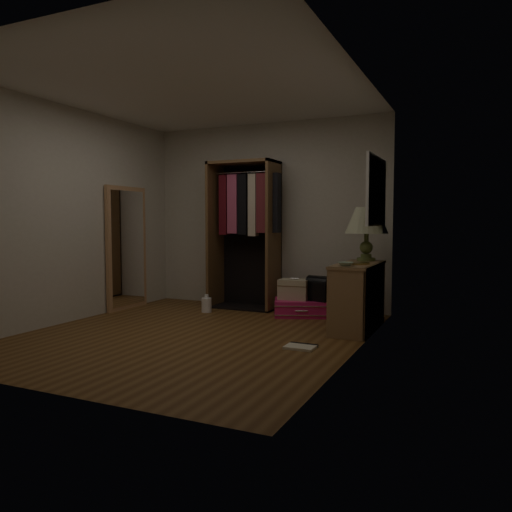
{
  "coord_description": "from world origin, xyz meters",
  "views": [
    {
      "loc": [
        2.81,
        -4.55,
        1.23
      ],
      "look_at": [
        0.3,
        0.95,
        0.8
      ],
      "focal_mm": 35.0,
      "sensor_mm": 36.0,
      "label": 1
    }
  ],
  "objects_px": {
    "floor_mirror": "(127,248)",
    "table_lamp": "(367,222)",
    "console_bookshelf": "(358,294)",
    "pink_suitcase": "(301,308)",
    "open_wardrobe": "(247,221)",
    "train_case": "(294,289)",
    "white_jug": "(207,305)",
    "black_bag": "(319,288)"
  },
  "relations": [
    {
      "from": "console_bookshelf",
      "to": "table_lamp",
      "type": "height_order",
      "value": "table_lamp"
    },
    {
      "from": "black_bag",
      "to": "open_wardrobe",
      "type": "bearing_deg",
      "value": -178.71
    },
    {
      "from": "console_bookshelf",
      "to": "train_case",
      "type": "bearing_deg",
      "value": 154.18
    },
    {
      "from": "open_wardrobe",
      "to": "black_bag",
      "type": "bearing_deg",
      "value": -12.76
    },
    {
      "from": "floor_mirror",
      "to": "pink_suitcase",
      "type": "distance_m",
      "value": 2.55
    },
    {
      "from": "floor_mirror",
      "to": "train_case",
      "type": "bearing_deg",
      "value": 11.94
    },
    {
      "from": "open_wardrobe",
      "to": "black_bag",
      "type": "height_order",
      "value": "open_wardrobe"
    },
    {
      "from": "console_bookshelf",
      "to": "white_jug",
      "type": "relative_size",
      "value": 4.73
    },
    {
      "from": "table_lamp",
      "to": "black_bag",
      "type": "bearing_deg",
      "value": 170.09
    },
    {
      "from": "black_bag",
      "to": "white_jug",
      "type": "relative_size",
      "value": 1.4
    },
    {
      "from": "pink_suitcase",
      "to": "black_bag",
      "type": "xyz_separation_m",
      "value": [
        0.24,
        0.01,
        0.27
      ]
    },
    {
      "from": "train_case",
      "to": "black_bag",
      "type": "relative_size",
      "value": 1.21
    },
    {
      "from": "console_bookshelf",
      "to": "table_lamp",
      "type": "xyz_separation_m",
      "value": [
        0.0,
        0.37,
        0.82
      ]
    },
    {
      "from": "console_bookshelf",
      "to": "white_jug",
      "type": "xyz_separation_m",
      "value": [
        -2.09,
        0.18,
        -0.3
      ]
    },
    {
      "from": "open_wardrobe",
      "to": "pink_suitcase",
      "type": "relative_size",
      "value": 2.49
    },
    {
      "from": "white_jug",
      "to": "train_case",
      "type": "bearing_deg",
      "value": 13.17
    },
    {
      "from": "train_case",
      "to": "pink_suitcase",
      "type": "bearing_deg",
      "value": 11.02
    },
    {
      "from": "open_wardrobe",
      "to": "table_lamp",
      "type": "xyz_separation_m",
      "value": [
        1.75,
        -0.36,
        -0.01
      ]
    },
    {
      "from": "floor_mirror",
      "to": "table_lamp",
      "type": "xyz_separation_m",
      "value": [
        3.24,
        0.41,
        0.37
      ]
    },
    {
      "from": "open_wardrobe",
      "to": "pink_suitcase",
      "type": "height_order",
      "value": "open_wardrobe"
    },
    {
      "from": "pink_suitcase",
      "to": "white_jug",
      "type": "height_order",
      "value": "white_jug"
    },
    {
      "from": "white_jug",
      "to": "console_bookshelf",
      "type": "bearing_deg",
      "value": -5.01
    },
    {
      "from": "open_wardrobe",
      "to": "table_lamp",
      "type": "bearing_deg",
      "value": -11.76
    },
    {
      "from": "floor_mirror",
      "to": "pink_suitcase",
      "type": "height_order",
      "value": "floor_mirror"
    },
    {
      "from": "console_bookshelf",
      "to": "train_case",
      "type": "relative_size",
      "value": 2.79
    },
    {
      "from": "floor_mirror",
      "to": "table_lamp",
      "type": "height_order",
      "value": "floor_mirror"
    },
    {
      "from": "train_case",
      "to": "table_lamp",
      "type": "xyz_separation_m",
      "value": [
        0.94,
        -0.08,
        0.87
      ]
    },
    {
      "from": "table_lamp",
      "to": "train_case",
      "type": "bearing_deg",
      "value": 175.12
    },
    {
      "from": "open_wardrobe",
      "to": "floor_mirror",
      "type": "height_order",
      "value": "open_wardrobe"
    },
    {
      "from": "console_bookshelf",
      "to": "black_bag",
      "type": "bearing_deg",
      "value": 141.98
    },
    {
      "from": "table_lamp",
      "to": "floor_mirror",
      "type": "bearing_deg",
      "value": -172.85
    },
    {
      "from": "black_bag",
      "to": "table_lamp",
      "type": "bearing_deg",
      "value": 4.14
    },
    {
      "from": "console_bookshelf",
      "to": "black_bag",
      "type": "height_order",
      "value": "console_bookshelf"
    },
    {
      "from": "black_bag",
      "to": "floor_mirror",
      "type": "bearing_deg",
      "value": -154.86
    },
    {
      "from": "pink_suitcase",
      "to": "train_case",
      "type": "xyz_separation_m",
      "value": [
        -0.08,
        -0.02,
        0.24
      ]
    },
    {
      "from": "console_bookshelf",
      "to": "pink_suitcase",
      "type": "xyz_separation_m",
      "value": [
        -0.86,
        0.47,
        -0.29
      ]
    },
    {
      "from": "console_bookshelf",
      "to": "floor_mirror",
      "type": "height_order",
      "value": "floor_mirror"
    },
    {
      "from": "train_case",
      "to": "white_jug",
      "type": "bearing_deg",
      "value": -169.9
    },
    {
      "from": "pink_suitcase",
      "to": "open_wardrobe",
      "type": "bearing_deg",
      "value": 142.23
    },
    {
      "from": "floor_mirror",
      "to": "white_jug",
      "type": "height_order",
      "value": "floor_mirror"
    },
    {
      "from": "console_bookshelf",
      "to": "pink_suitcase",
      "type": "relative_size",
      "value": 1.36
    },
    {
      "from": "open_wardrobe",
      "to": "floor_mirror",
      "type": "distance_m",
      "value": 1.72
    }
  ]
}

